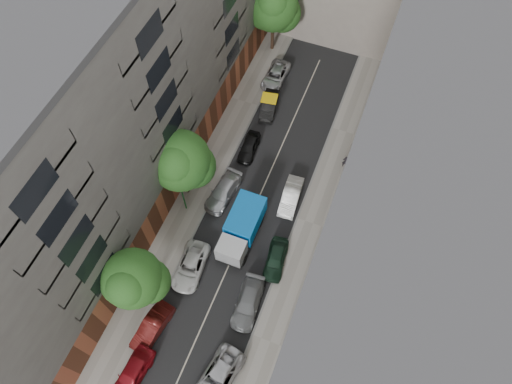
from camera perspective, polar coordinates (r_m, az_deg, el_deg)
The scene contains 23 objects.
ground at distance 41.80m, azimuth -0.03°, elevation -1.58°, with size 120.00×120.00×0.00m, color #4C4C49.
road_surface at distance 41.79m, azimuth -0.03°, elevation -1.58°, with size 8.00×44.00×0.02m, color black.
sidewalk_left at distance 43.04m, azimuth -6.87°, elevation 0.81°, with size 3.00×44.00×0.15m, color gray.
sidewalk_right at distance 41.14m, azimuth 7.14°, elevation -3.96°, with size 3.00×44.00×0.15m, color gray.
building_left at distance 37.33m, azimuth -16.30°, elevation 11.30°, with size 8.00×44.00×20.00m, color #4B4846.
building_right at distance 32.78m, azimuth 18.19°, elevation 0.73°, with size 8.00×44.00×20.00m, color #B8AD8F.
tarp_truck at distance 39.02m, azimuth -1.80°, elevation -4.53°, with size 2.47×6.06×2.81m.
car_left_0 at distance 37.51m, azimuth -15.19°, elevation -21.07°, with size 1.73×4.29×1.46m, color maroon.
car_left_1 at distance 37.93m, azimuth -12.83°, elevation -16.11°, with size 1.48×4.25×1.40m, color #4C100F.
car_left_2 at distance 38.97m, azimuth -8.16°, elevation -9.21°, with size 2.16×4.69×1.30m, color silver.
car_left_3 at distance 41.78m, azimuth -4.12°, elevation 0.00°, with size 1.90×4.68×1.36m, color silver.
car_left_4 at distance 44.49m, azimuth -0.87°, elevation 5.67°, with size 1.52×3.77×1.29m, color black.
car_left_5 at distance 47.72m, azimuth 1.66°, elevation 10.78°, with size 1.44×4.12×1.36m, color black.
car_left_6 at distance 50.59m, azimuth 2.47°, elevation 14.32°, with size 2.15×4.67×1.30m, color silver.
car_right_0 at distance 36.47m, azimuth -4.84°, elevation -22.19°, with size 2.31×5.02×1.39m, color #BABABF.
car_right_1 at distance 37.59m, azimuth -1.03°, elevation -13.71°, with size 1.87×4.60×1.34m, color slate.
car_right_2 at distance 38.83m, azimuth 2.48°, elevation -8.36°, with size 1.62×4.03×1.37m, color black.
car_right_3 at distance 41.54m, azimuth 4.37°, elevation -0.54°, with size 1.48×4.25×1.40m, color silver.
tree_near at distance 35.08m, azimuth -15.06°, elevation -10.66°, with size 4.88×4.54×6.96m.
tree_mid at distance 38.68m, azimuth -9.39°, elevation 3.61°, with size 5.54×5.30×7.64m.
tree_far at distance 50.79m, azimuth 2.27°, elevation 21.96°, with size 5.44×5.19×8.24m.
lamp_post at distance 38.50m, azimuth -9.48°, elevation 0.83°, with size 0.36×0.36×6.53m.
pedestrian at distance 43.97m, azimuth 11.10°, elevation 3.75°, with size 0.57×0.37×1.55m, color black.
Camera 1 is at (7.26, -18.62, 36.72)m, focal length 32.00 mm.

